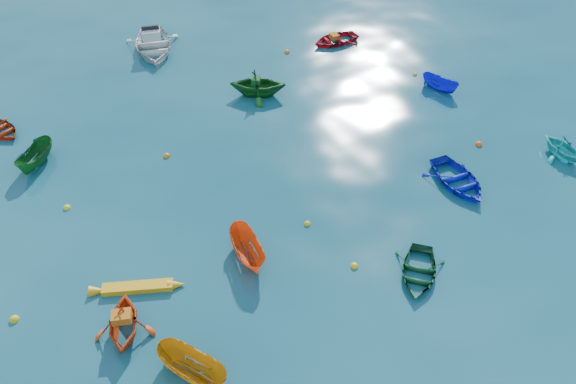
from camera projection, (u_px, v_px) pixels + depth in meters
ground at (352, 266)px, 23.52m from camera, size 160.00×160.00×0.00m
dinghy_blue_se at (457, 184)px, 27.44m from camera, size 3.10×3.93×0.74m
dinghy_orange_w at (126, 332)px, 21.11m from camera, size 3.18×3.37×1.41m
sampan_yellow_mid at (195, 374)px, 19.80m from camera, size 2.30×3.16×1.15m
dinghy_green_e at (417, 275)px, 23.17m from camera, size 3.62×3.56×0.61m
dinghy_cyan_se at (560, 156)px, 29.08m from camera, size 2.34×2.66×1.31m
sampan_orange_n at (249, 257)px, 23.89m from camera, size 1.62×3.10×1.14m
dinghy_green_n at (258, 95)px, 33.48m from camera, size 4.31×4.20×1.73m
dinghy_red_ne at (335, 43)px, 38.47m from camera, size 3.44×2.57×0.68m
sampan_blue_far at (439, 89)px, 33.97m from camera, size 1.49×2.55×0.93m
dinghy_red_far at (1, 133)px, 30.64m from camera, size 3.01×3.45×0.60m
sampan_green_far at (39, 164)px, 28.60m from camera, size 2.69×2.73×1.08m
kayak_yellow at (138, 289)px, 22.61m from camera, size 3.37×2.02×0.34m
motorboat_white at (154, 51)px, 37.63m from camera, size 5.05×5.95×1.65m
tarp_orange_a at (122, 317)px, 20.56m from camera, size 0.87×0.78×0.34m
tarp_green_b at (256, 80)px, 32.81m from camera, size 0.76×0.80×0.31m
tarp_orange_b at (334, 36)px, 38.10m from camera, size 0.53×0.67×0.31m
buoy_ye_a at (354, 266)px, 23.51m from camera, size 0.34×0.34×0.34m
buoy_ye_b at (15, 320)px, 21.51m from camera, size 0.37×0.37×0.37m
buoy_or_c at (167, 156)px, 29.08m from camera, size 0.35×0.35×0.35m
buoy_ye_c at (307, 224)px, 25.37m from camera, size 0.31×0.31×0.31m
buoy_or_d at (478, 145)px, 29.81m from camera, size 0.38×0.38×0.38m
buoy_ye_d at (67, 208)px, 26.17m from camera, size 0.32×0.32×0.32m
buoy_or_e at (287, 53)px, 37.42m from camera, size 0.36×0.36×0.36m
buoy_ye_e at (415, 75)px, 35.25m from camera, size 0.30×0.30×0.30m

